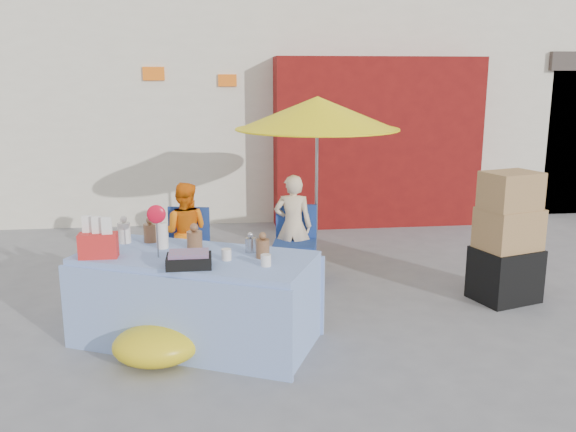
{
  "coord_description": "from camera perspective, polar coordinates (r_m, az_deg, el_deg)",
  "views": [
    {
      "loc": [
        -0.36,
        -5.07,
        2.32
      ],
      "look_at": [
        0.35,
        0.6,
        1.0
      ],
      "focal_mm": 38.0,
      "sensor_mm": 36.0,
      "label": 1
    }
  ],
  "objects": [
    {
      "name": "ground",
      "position": [
        5.58,
        -2.83,
        -11.55
      ],
      "size": [
        80.0,
        80.0,
        0.0
      ],
      "primitive_type": "plane",
      "color": "slate",
      "rests_on": "ground"
    },
    {
      "name": "backdrop",
      "position": [
        12.64,
        -3.26,
        16.52
      ],
      "size": [
        14.0,
        8.0,
        7.8
      ],
      "color": "silver",
      "rests_on": "ground"
    },
    {
      "name": "market_table",
      "position": [
        5.48,
        -8.65,
        -7.53
      ],
      "size": [
        2.3,
        1.76,
        1.26
      ],
      "rotation": [
        0.0,
        0.0,
        -0.43
      ],
      "color": "#849DD3",
      "rests_on": "ground"
    },
    {
      "name": "chair_left",
      "position": [
        7.02,
        -9.55,
        -4.28
      ],
      "size": [
        0.57,
        0.56,
        0.85
      ],
      "rotation": [
        0.0,
        0.0,
        -0.22
      ],
      "color": "navy",
      "rests_on": "ground"
    },
    {
      "name": "chair_right",
      "position": [
        7.07,
        0.64,
        -3.96
      ],
      "size": [
        0.57,
        0.56,
        0.85
      ],
      "rotation": [
        0.0,
        0.0,
        -0.22
      ],
      "color": "navy",
      "rests_on": "ground"
    },
    {
      "name": "vendor_orange",
      "position": [
        7.06,
        -9.63,
        -1.48
      ],
      "size": [
        0.64,
        0.55,
        1.15
      ],
      "primitive_type": "imported",
      "rotation": [
        0.0,
        0.0,
        2.92
      ],
      "color": "orange",
      "rests_on": "ground"
    },
    {
      "name": "vendor_beige",
      "position": [
        7.11,
        0.47,
        -0.94
      ],
      "size": [
        0.5,
        0.38,
        1.21
      ],
      "primitive_type": "imported",
      "rotation": [
        0.0,
        0.0,
        2.92
      ],
      "color": "beige",
      "rests_on": "ground"
    },
    {
      "name": "umbrella",
      "position": [
        7.11,
        2.76,
        9.54
      ],
      "size": [
        1.9,
        1.9,
        2.09
      ],
      "color": "gray",
      "rests_on": "ground"
    },
    {
      "name": "box_stack",
      "position": [
        6.72,
        19.84,
        -2.31
      ],
      "size": [
        0.74,
        0.66,
        1.37
      ],
      "rotation": [
        0.0,
        0.0,
        0.3
      ],
      "color": "black",
      "rests_on": "ground"
    },
    {
      "name": "tarp_bundle",
      "position": [
        5.22,
        -12.18,
        -11.71
      ],
      "size": [
        0.88,
        0.79,
        0.32
      ],
      "primitive_type": "ellipsoid",
      "rotation": [
        0.0,
        0.0,
        -0.36
      ],
      "color": "yellow",
      "rests_on": "ground"
    }
  ]
}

